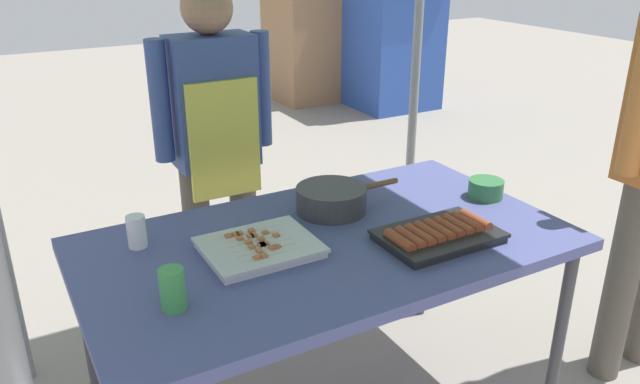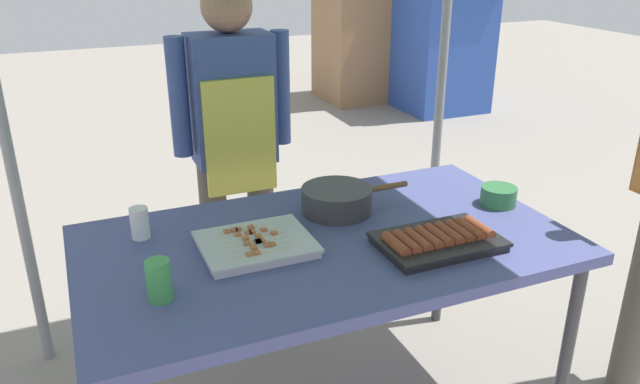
% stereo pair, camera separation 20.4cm
% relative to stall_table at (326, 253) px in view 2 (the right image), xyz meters
% --- Properties ---
extents(stall_table, '(1.60, 0.90, 0.75)m').
position_rel_stall_table_xyz_m(stall_table, '(0.00, 0.00, 0.00)').
color(stall_table, '#4C518C').
rests_on(stall_table, ground).
extents(tray_grilled_sausages, '(0.39, 0.26, 0.06)m').
position_rel_stall_table_xyz_m(tray_grilled_sausages, '(0.31, -0.19, 0.08)').
color(tray_grilled_sausages, black).
rests_on(tray_grilled_sausages, stall_table).
extents(tray_meat_skewers, '(0.35, 0.29, 0.04)m').
position_rel_stall_table_xyz_m(tray_meat_skewers, '(-0.23, 0.02, 0.07)').
color(tray_meat_skewers, silver).
rests_on(tray_meat_skewers, stall_table).
extents(cooking_wok, '(0.42, 0.26, 0.09)m').
position_rel_stall_table_xyz_m(cooking_wok, '(0.13, 0.19, 0.10)').
color(cooking_wok, '#38383A').
rests_on(cooking_wok, stall_table).
extents(condiment_bowl, '(0.13, 0.13, 0.07)m').
position_rel_stall_table_xyz_m(condiment_bowl, '(0.70, 0.01, 0.09)').
color(condiment_bowl, '#33723F').
rests_on(condiment_bowl, stall_table).
extents(drink_cup_near_edge, '(0.07, 0.07, 0.12)m').
position_rel_stall_table_xyz_m(drink_cup_near_edge, '(-0.57, -0.16, 0.11)').
color(drink_cup_near_edge, '#3F994C').
rests_on(drink_cup_near_edge, stall_table).
extents(drink_cup_by_wok, '(0.06, 0.06, 0.11)m').
position_rel_stall_table_xyz_m(drink_cup_by_wok, '(-0.56, 0.25, 0.11)').
color(drink_cup_by_wok, white).
rests_on(drink_cup_by_wok, stall_table).
extents(vendor_woman, '(0.52, 0.22, 1.52)m').
position_rel_stall_table_xyz_m(vendor_woman, '(-0.08, 0.82, 0.20)').
color(vendor_woman, '#595147').
rests_on(vendor_woman, ground).
extents(neighbor_stall_left, '(0.91, 0.82, 1.79)m').
position_rel_stall_table_xyz_m(neighbor_stall_left, '(2.37, 4.41, 0.20)').
color(neighbor_stall_left, '#9E724C').
rests_on(neighbor_stall_left, ground).
extents(neighbor_stall_right, '(0.80, 0.83, 1.69)m').
position_rel_stall_table_xyz_m(neighbor_stall_right, '(2.87, 3.69, 0.15)').
color(neighbor_stall_right, '#2D51B2').
rests_on(neighbor_stall_right, ground).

